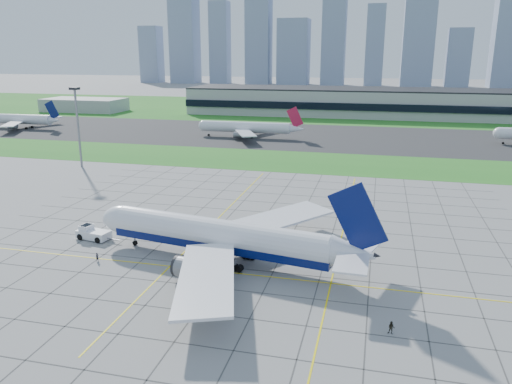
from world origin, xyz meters
TOP-DOWN VIEW (x-y plane):
  - ground at (0.00, 0.00)m, footprint 1400.00×1400.00m
  - grass_median at (0.00, 90.00)m, footprint 700.00×35.00m
  - asphalt_taxiway at (0.00, 145.00)m, footprint 700.00×75.00m
  - grass_far at (0.00, 255.00)m, footprint 700.00×145.00m
  - apron_markings at (0.43, 11.09)m, footprint 120.00×130.00m
  - terminal at (40.00, 229.87)m, footprint 260.00×43.00m
  - service_block at (-160.00, 210.00)m, footprint 50.00×25.00m
  - light_mast at (-70.00, 65.00)m, footprint 2.50×2.50m
  - city_skyline at (-8.71, 520.00)m, footprint 523.00×32.40m
  - airliner at (-1.98, 2.42)m, footprint 53.99×54.27m
  - pushback_tug at (-30.47, 6.78)m, footprint 9.94×4.36m
  - crew_near at (-23.53, -3.04)m, footprint 0.56×0.67m
  - crew_far at (27.22, -15.24)m, footprint 0.98×0.82m
  - distant_jet_0 at (-145.73, 135.08)m, footprint 34.89×42.66m
  - distant_jet_1 at (-32.32, 134.95)m, footprint 45.05×42.66m

SIDE VIEW (x-z plane):
  - ground at x=0.00m, z-range 0.00..0.00m
  - apron_markings at x=0.43m, z-range 0.00..0.03m
  - grass_median at x=0.00m, z-range 0.00..0.04m
  - grass_far at x=0.00m, z-range 0.00..0.04m
  - asphalt_taxiway at x=0.00m, z-range 0.01..0.05m
  - crew_near at x=-23.53m, z-range 0.00..1.57m
  - crew_far at x=27.22m, z-range 0.00..1.80m
  - pushback_tug at x=-30.47m, z-range -0.15..2.58m
  - service_block at x=-160.00m, z-range 0.00..8.00m
  - distant_jet_0 at x=-145.73m, z-range -2.55..11.52m
  - distant_jet_1 at x=-32.32m, z-range -2.55..11.53m
  - airliner at x=-1.98m, z-range -3.87..13.22m
  - terminal at x=40.00m, z-range -0.01..15.79m
  - light_mast at x=-70.00m, z-range 3.38..28.98m
  - city_skyline at x=-8.71m, z-range -20.91..139.09m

